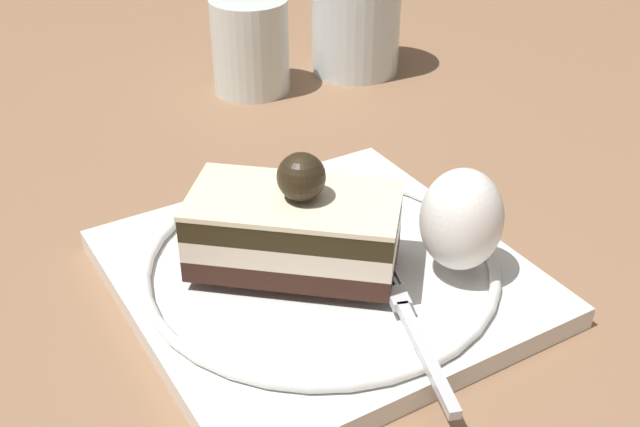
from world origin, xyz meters
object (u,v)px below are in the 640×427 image
object	(u,v)px
dessert_plate	(320,272)
fork	(409,320)
cake_slice	(295,227)
drink_glass_near	(251,48)
drink_glass_far	(356,15)
whipped_cream_dollop	(461,219)

from	to	relation	value
dessert_plate	fork	size ratio (longest dim) A/B	2.24
cake_slice	drink_glass_near	world-z (taller)	cake_slice
drink_glass_far	drink_glass_near	bearing A→B (deg)	74.00
dessert_plate	fork	world-z (taller)	fork
dessert_plate	drink_glass_far	distance (m)	0.33
whipped_cream_dollop	drink_glass_near	bearing A→B (deg)	-16.68
dessert_plate	drink_glass_far	xyz separation A→B (m)	(0.22, -0.24, 0.04)
whipped_cream_dollop	fork	xyz separation A→B (m)	(-0.02, 0.06, -0.03)
whipped_cream_dollop	drink_glass_far	distance (m)	0.33
fork	whipped_cream_dollop	bearing A→B (deg)	-73.27
drink_glass_near	drink_glass_far	bearing A→B (deg)	-106.00
dessert_plate	drink_glass_far	world-z (taller)	drink_glass_far
fork	drink_glass_far	world-z (taller)	drink_glass_far
fork	cake_slice	bearing A→B (deg)	5.27
fork	drink_glass_near	xyz separation A→B (m)	(0.32, -0.15, 0.02)
dessert_plate	cake_slice	world-z (taller)	cake_slice
fork	drink_glass_far	size ratio (longest dim) A/B	0.97
cake_slice	fork	world-z (taller)	cake_slice
dessert_plate	fork	bearing A→B (deg)	176.24
whipped_cream_dollop	drink_glass_far	size ratio (longest dim) A/B	0.51
whipped_cream_dollop	fork	bearing A→B (deg)	106.73
cake_slice	drink_glass_near	bearing A→B (deg)	-32.92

